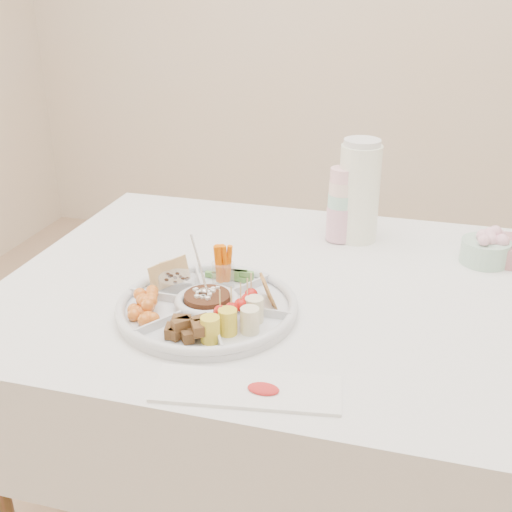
# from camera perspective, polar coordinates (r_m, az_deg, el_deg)

# --- Properties ---
(dining_table) EXTENTS (1.52, 1.02, 0.76)m
(dining_table) POSITION_cam_1_polar(r_m,az_deg,el_deg) (1.69, 6.00, -14.48)
(dining_table) COLOR white
(dining_table) RESTS_ON floor
(party_tray) EXTENTS (0.39, 0.39, 0.04)m
(party_tray) POSITION_cam_1_polar(r_m,az_deg,el_deg) (1.37, -4.35, -4.29)
(party_tray) COLOR silver
(party_tray) RESTS_ON dining_table
(bean_dip) EXTENTS (0.10, 0.10, 0.04)m
(bean_dip) POSITION_cam_1_polar(r_m,az_deg,el_deg) (1.37, -4.36, -4.01)
(bean_dip) COLOR #4C251C
(bean_dip) RESTS_ON party_tray
(tortillas) EXTENTS (0.09, 0.09, 0.05)m
(tortillas) POSITION_cam_1_polar(r_m,az_deg,el_deg) (1.38, 0.96, -2.95)
(tortillas) COLOR #8C5D40
(tortillas) RESTS_ON party_tray
(carrot_cucumber) EXTENTS (0.10, 0.10, 0.09)m
(carrot_cucumber) POSITION_cam_1_polar(r_m,az_deg,el_deg) (1.46, -2.56, -0.53)
(carrot_cucumber) COLOR #F46700
(carrot_cucumber) RESTS_ON party_tray
(pita_raisins) EXTENTS (0.12, 0.12, 0.06)m
(pita_raisins) POSITION_cam_1_polar(r_m,az_deg,el_deg) (1.45, -7.59, -1.72)
(pita_raisins) COLOR #E9B27C
(pita_raisins) RESTS_ON party_tray
(cherries) EXTENTS (0.13, 0.13, 0.05)m
(cherries) POSITION_cam_1_polar(r_m,az_deg,el_deg) (1.36, -9.83, -4.32)
(cherries) COLOR orange
(cherries) RESTS_ON party_tray
(granola_chunks) EXTENTS (0.10, 0.10, 0.04)m
(granola_chunks) POSITION_cam_1_polar(r_m,az_deg,el_deg) (1.26, -6.53, -6.44)
(granola_chunks) COLOR #483111
(granola_chunks) RESTS_ON party_tray
(banana_tomato) EXTENTS (0.13, 0.13, 0.10)m
(banana_tomato) POSITION_cam_1_polar(r_m,az_deg,el_deg) (1.27, -0.71, -4.92)
(banana_tomato) COLOR #FFF07A
(banana_tomato) RESTS_ON party_tray
(cup_stack) EXTENTS (0.09, 0.09, 0.20)m
(cup_stack) POSITION_cam_1_polar(r_m,az_deg,el_deg) (1.72, 7.58, 4.57)
(cup_stack) COLOR #B7C8AB
(cup_stack) RESTS_ON dining_table
(thermos) EXTENTS (0.13, 0.13, 0.28)m
(thermos) POSITION_cam_1_polar(r_m,az_deg,el_deg) (1.72, 9.16, 5.83)
(thermos) COLOR white
(thermos) RESTS_ON dining_table
(flower_bowl) EXTENTS (0.15, 0.15, 0.09)m
(flower_bowl) POSITION_cam_1_polar(r_m,az_deg,el_deg) (1.69, 19.76, 0.83)
(flower_bowl) COLOR #ABBFB1
(flower_bowl) RESTS_ON dining_table
(placemat) EXTENTS (0.34, 0.16, 0.01)m
(placemat) POSITION_cam_1_polar(r_m,az_deg,el_deg) (1.15, -0.82, -11.73)
(placemat) COLOR silver
(placemat) RESTS_ON dining_table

